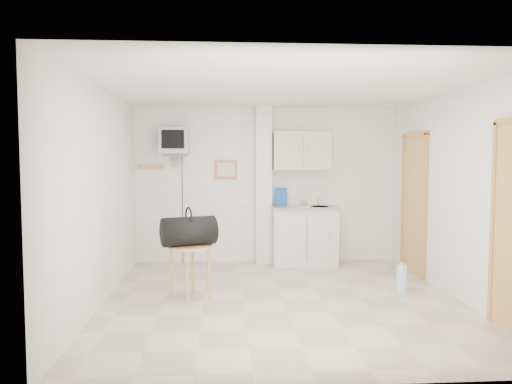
{
  "coord_description": "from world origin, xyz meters",
  "views": [
    {
      "loc": [
        -0.7,
        -5.8,
        1.7
      ],
      "look_at": [
        -0.27,
        0.6,
        1.25
      ],
      "focal_mm": 35.0,
      "sensor_mm": 36.0,
      "label": 1
    }
  ],
  "objects": [
    {
      "name": "duffel_bag",
      "position": [
        -1.11,
        0.11,
        0.82
      ],
      "size": [
        0.71,
        0.54,
        0.47
      ],
      "rotation": [
        0.0,
        0.0,
        0.36
      ],
      "color": "black",
      "rests_on": "round_table"
    },
    {
      "name": "ground",
      "position": [
        0.0,
        0.0,
        0.0
      ],
      "size": [
        4.5,
        4.5,
        0.0
      ],
      "primitive_type": "plane",
      "color": "#C4B39C",
      "rests_on": "ground"
    },
    {
      "name": "crt_television",
      "position": [
        -1.45,
        2.02,
        1.94
      ],
      "size": [
        0.44,
        0.45,
        2.15
      ],
      "color": "slate",
      "rests_on": "ground"
    },
    {
      "name": "water_bottle",
      "position": [
        1.56,
        0.29,
        0.17
      ],
      "size": [
        0.12,
        0.12,
        0.37
      ],
      "color": "#B3DFF7",
      "rests_on": "ground"
    },
    {
      "name": "kitchenette",
      "position": [
        0.57,
        2.0,
        0.8
      ],
      "size": [
        1.03,
        0.58,
        2.1
      ],
      "color": "silver",
      "rests_on": "ground"
    },
    {
      "name": "round_table",
      "position": [
        -1.1,
        0.13,
        0.55
      ],
      "size": [
        0.54,
        0.54,
        0.65
      ],
      "rotation": [
        0.0,
        0.0,
        -0.09
      ],
      "color": "#B58D49",
      "rests_on": "ground"
    },
    {
      "name": "room_envelope",
      "position": [
        0.24,
        0.09,
        1.54
      ],
      "size": [
        4.24,
        4.54,
        2.55
      ],
      "color": "white",
      "rests_on": "ground"
    }
  ]
}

